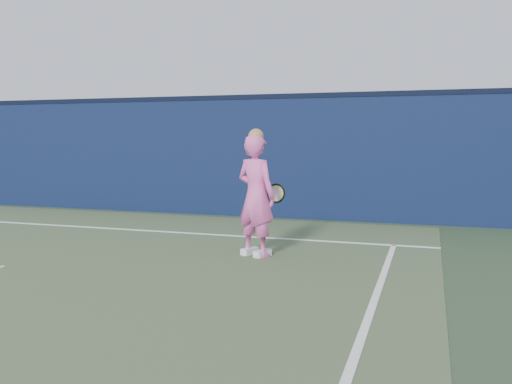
% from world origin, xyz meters
% --- Properties ---
extents(backstop_wall, '(24.00, 0.40, 2.50)m').
position_xyz_m(backstop_wall, '(0.00, 6.50, 1.25)').
color(backstop_wall, '#0D1D3B').
rests_on(backstop_wall, ground).
extents(wall_cap, '(24.00, 0.42, 0.10)m').
position_xyz_m(wall_cap, '(0.00, 6.50, 2.55)').
color(wall_cap, black).
rests_on(wall_cap, backstop_wall).
extents(player, '(0.75, 0.63, 1.82)m').
position_xyz_m(player, '(2.96, 2.66, 0.88)').
color(player, '#F760BA').
rests_on(player, ground).
extents(racket, '(0.52, 0.25, 0.29)m').
position_xyz_m(racket, '(3.12, 3.06, 0.87)').
color(racket, black).
rests_on(racket, ground).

